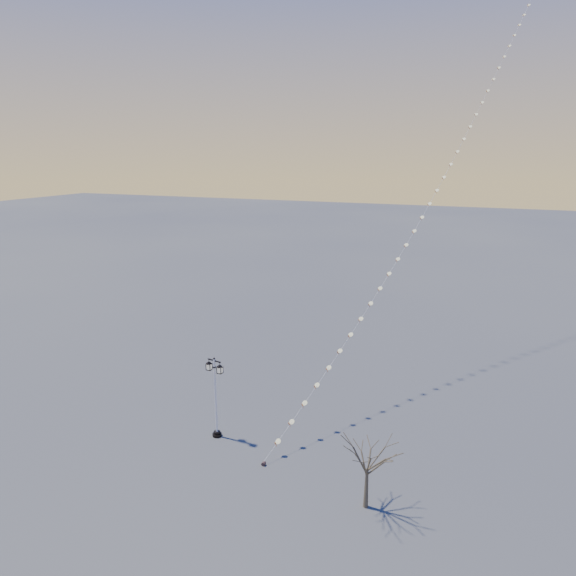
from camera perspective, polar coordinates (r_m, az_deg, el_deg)
The scene contains 4 objects.
ground at distance 29.90m, azimuth -6.66°, elevation -18.91°, with size 300.00×300.00×0.00m, color #4A4C4B.
street_lamp at distance 31.24m, azimuth -8.02°, elevation -11.46°, with size 1.27×0.63×5.06m.
bare_tree at distance 25.73m, azimuth 8.79°, elevation -18.15°, with size 2.27×2.27×3.77m.
kite_train at distance 43.71m, azimuth 16.75°, elevation 14.31°, with size 12.79×42.72×33.46m.
Camera 1 is at (12.29, -21.67, 16.53)m, focal length 32.16 mm.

